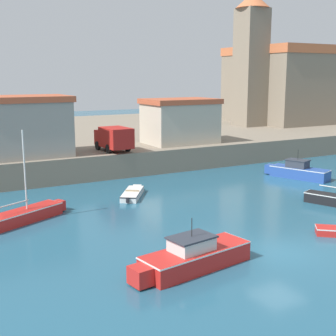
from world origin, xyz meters
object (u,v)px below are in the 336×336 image
at_px(sailboat_red_0, 24,215).
at_px(harbor_shed_near_wharf, 20,126).
at_px(truck_on_quay, 114,138).
at_px(motorboat_blue_1, 298,171).
at_px(dinghy_white_5, 133,193).
at_px(church, 276,82).
at_px(harbor_shed_mid_row, 180,121).
at_px(motorboat_red_2, 193,256).

distance_m(sailboat_red_0, harbor_shed_near_wharf, 12.71).
relative_size(harbor_shed_near_wharf, truck_on_quay, 1.88).
relative_size(motorboat_blue_1, dinghy_white_5, 1.47).
height_order(church, harbor_shed_mid_row, church).
bearing_deg(motorboat_blue_1, harbor_shed_near_wharf, 154.39).
height_order(church, harbor_shed_near_wharf, church).
height_order(sailboat_red_0, harbor_shed_near_wharf, harbor_shed_near_wharf).
bearing_deg(dinghy_white_5, motorboat_red_2, -103.03).
bearing_deg(motorboat_blue_1, church, 52.80).
xyz_separation_m(motorboat_red_2, church, (36.17, 35.33, 7.55)).
bearing_deg(harbor_shed_mid_row, harbor_shed_near_wharf, -178.19).
height_order(motorboat_blue_1, harbor_shed_near_wharf, harbor_shed_near_wharf).
bearing_deg(sailboat_red_0, church, 30.03).
height_order(motorboat_blue_1, dinghy_white_5, motorboat_blue_1).
bearing_deg(truck_on_quay, church, 23.44).
bearing_deg(church, sailboat_red_0, -149.97).
relative_size(sailboat_red_0, motorboat_blue_1, 1.00).
bearing_deg(sailboat_red_0, harbor_shed_near_wharf, 78.09).
xyz_separation_m(motorboat_blue_1, truck_on_quay, (-13.78, 9.33, 2.79)).
bearing_deg(harbor_shed_near_wharf, motorboat_blue_1, -25.61).
xyz_separation_m(dinghy_white_5, church, (33.01, 21.65, 7.92)).
bearing_deg(sailboat_red_0, dinghy_white_5, 15.57).
bearing_deg(motorboat_blue_1, truck_on_quay, 145.91).
distance_m(motorboat_blue_1, harbor_shed_mid_row, 12.99).
bearing_deg(church, motorboat_red_2, -135.68).
bearing_deg(harbor_shed_mid_row, motorboat_red_2, -119.08).
height_order(motorboat_red_2, harbor_shed_mid_row, harbor_shed_mid_row).
distance_m(dinghy_white_5, harbor_shed_near_wharf, 12.02).
distance_m(harbor_shed_near_wharf, truck_on_quay, 8.22).
bearing_deg(dinghy_white_5, truck_on_quay, 76.82).
bearing_deg(harbor_shed_mid_row, truck_on_quay, -168.45).
distance_m(sailboat_red_0, truck_on_quay, 15.17).
bearing_deg(motorboat_red_2, dinghy_white_5, 76.97).
bearing_deg(motorboat_red_2, sailboat_red_0, 115.60).
distance_m(motorboat_red_2, dinghy_white_5, 14.04).
xyz_separation_m(dinghy_white_5, harbor_shed_near_wharf, (-6.11, 9.29, 4.55)).
height_order(dinghy_white_5, harbor_shed_mid_row, harbor_shed_mid_row).
bearing_deg(motorboat_blue_1, dinghy_white_5, 175.78).
height_order(motorboat_blue_1, harbor_shed_mid_row, harbor_shed_mid_row).
bearing_deg(harbor_shed_near_wharf, sailboat_red_0, -101.91).
relative_size(motorboat_blue_1, motorboat_red_2, 0.90).
bearing_deg(motorboat_blue_1, sailboat_red_0, -177.10).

